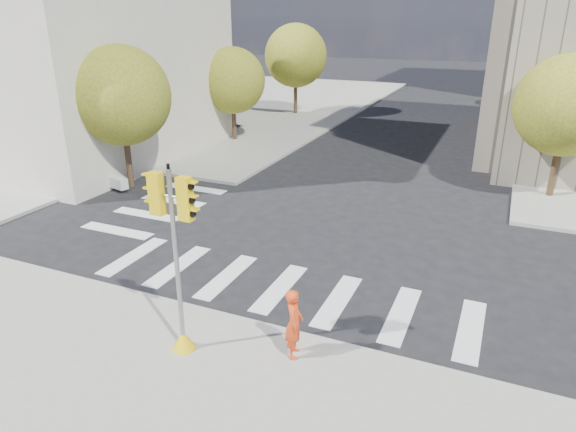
# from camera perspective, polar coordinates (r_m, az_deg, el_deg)

# --- Properties ---
(ground) EXTENTS (160.00, 160.00, 0.00)m
(ground) POSITION_cam_1_polar(r_m,az_deg,el_deg) (16.96, 2.19, -5.03)
(ground) COLOR black
(ground) RESTS_ON ground
(sidewalk_far_left) EXTENTS (28.00, 40.00, 0.15)m
(sidewalk_far_left) POSITION_cam_1_polar(r_m,az_deg,el_deg) (48.13, -8.95, 12.37)
(sidewalk_far_left) COLOR gray
(sidewalk_far_left) RESTS_ON ground
(classical_building) EXTENTS (19.00, 15.00, 12.70)m
(classical_building) POSITION_cam_1_polar(r_m,az_deg,el_deg) (33.76, -26.76, 17.49)
(classical_building) COLOR beige
(classical_building) RESTS_ON ground
(tree_lw_near) EXTENTS (4.40, 4.40, 6.41)m
(tree_lw_near) POSITION_cam_1_polar(r_m,az_deg,el_deg) (24.40, -18.07, 12.58)
(tree_lw_near) COLOR #382616
(tree_lw_near) RESTS_ON ground
(tree_lw_mid) EXTENTS (4.00, 4.00, 5.77)m
(tree_lw_mid) POSITION_cam_1_polar(r_m,az_deg,el_deg) (32.58, -6.19, 14.73)
(tree_lw_mid) COLOR #382616
(tree_lw_mid) RESTS_ON ground
(tree_lw_far) EXTENTS (4.80, 4.80, 6.95)m
(tree_lw_far) POSITION_cam_1_polar(r_m,az_deg,el_deg) (41.46, 0.86, 17.38)
(tree_lw_far) COLOR #382616
(tree_lw_far) RESTS_ON ground
(tree_re_near) EXTENTS (4.20, 4.20, 6.16)m
(tree_re_near) POSITION_cam_1_polar(r_m,az_deg,el_deg) (24.49, 28.58, 10.72)
(tree_re_near) COLOR #382616
(tree_re_near) RESTS_ON ground
(tree_re_mid) EXTENTS (4.60, 4.60, 6.66)m
(tree_re_mid) POSITION_cam_1_polar(r_m,az_deg,el_deg) (36.35, 27.55, 14.15)
(tree_re_mid) COLOR #382616
(tree_re_mid) RESTS_ON ground
(tree_re_far) EXTENTS (4.00, 4.00, 5.88)m
(tree_re_far) POSITION_cam_1_polar(r_m,az_deg,el_deg) (48.34, 26.85, 14.98)
(tree_re_far) COLOR #382616
(tree_re_far) RESTS_ON ground
(lamp_near) EXTENTS (0.35, 0.18, 8.11)m
(lamp_near) POSITION_cam_1_polar(r_m,az_deg,el_deg) (28.43, 29.31, 12.85)
(lamp_near) COLOR black
(lamp_near) RESTS_ON sidewalk_far_right
(lamp_far) EXTENTS (0.35, 0.18, 8.11)m
(lamp_far) POSITION_cam_1_polar(r_m,az_deg,el_deg) (42.33, 27.95, 15.14)
(lamp_far) COLOR black
(lamp_far) RESTS_ON sidewalk_far_right
(traffic_signal) EXTENTS (1.07, 0.56, 4.56)m
(traffic_signal) POSITION_cam_1_polar(r_m,az_deg,el_deg) (11.88, -12.14, -6.60)
(traffic_signal) COLOR #DFB60B
(traffic_signal) RESTS_ON sidewalk_near
(photographer) EXTENTS (0.60, 0.73, 1.71)m
(photographer) POSITION_cam_1_polar(r_m,az_deg,el_deg) (11.97, 0.67, -11.85)
(photographer) COLOR red
(photographer) RESTS_ON sidewalk_near
(planter_wall) EXTENTS (5.93, 1.80, 0.50)m
(planter_wall) POSITION_cam_1_polar(r_m,az_deg,el_deg) (26.73, -21.50, 4.45)
(planter_wall) COLOR silver
(planter_wall) RESTS_ON sidewalk_left_near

